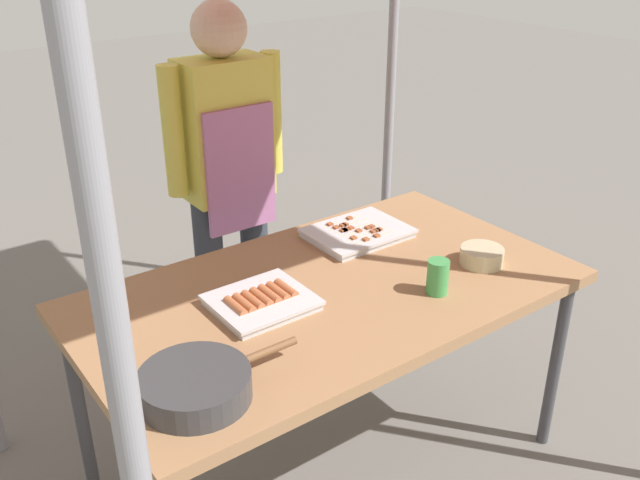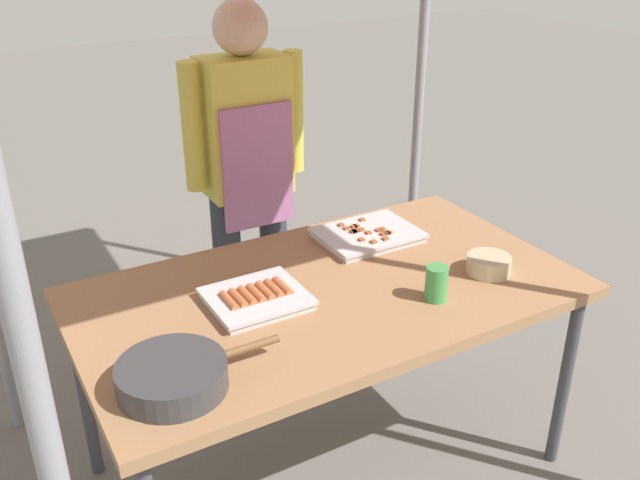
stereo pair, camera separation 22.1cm
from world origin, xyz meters
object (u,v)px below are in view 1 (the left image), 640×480
object	(u,v)px
cooking_wok	(196,384)
vendor_woman	(228,165)
tray_grilled_sausages	(262,302)
tray_meat_skewers	(358,233)
drink_cup_near_edge	(438,277)
condiment_bowl	(482,256)
stall_table	(329,301)

from	to	relation	value
cooking_wok	vendor_woman	xyz separation A→B (m)	(0.69, 1.05, 0.13)
tray_grilled_sausages	cooking_wok	distance (m)	0.45
tray_meat_skewers	drink_cup_near_edge	bearing A→B (deg)	-96.79
condiment_bowl	drink_cup_near_edge	xyz separation A→B (m)	(-0.26, -0.05, 0.03)
stall_table	tray_grilled_sausages	size ratio (longest dim) A/B	5.39
stall_table	cooking_wok	bearing A→B (deg)	-157.61
condiment_bowl	drink_cup_near_edge	bearing A→B (deg)	-169.09
tray_meat_skewers	condiment_bowl	size ratio (longest dim) A/B	2.42
tray_grilled_sausages	condiment_bowl	world-z (taller)	condiment_bowl
condiment_bowl	vendor_woman	size ratio (longest dim) A/B	0.10
cooking_wok	tray_meat_skewers	bearing A→B (deg)	28.03
stall_table	drink_cup_near_edge	world-z (taller)	drink_cup_near_edge
tray_grilled_sausages	drink_cup_near_edge	distance (m)	0.56
tray_grilled_sausages	drink_cup_near_edge	xyz separation A→B (m)	(0.50, -0.25, 0.04)
vendor_woman	tray_meat_skewers	bearing A→B (deg)	111.50
tray_meat_skewers	condiment_bowl	world-z (taller)	condiment_bowl
stall_table	vendor_woman	distance (m)	0.83
stall_table	cooking_wok	distance (m)	0.66
drink_cup_near_edge	vendor_woman	distance (m)	1.05
tray_grilled_sausages	vendor_woman	bearing A→B (deg)	67.02
cooking_wok	stall_table	bearing A→B (deg)	22.39
stall_table	drink_cup_near_edge	distance (m)	0.36
stall_table	tray_meat_skewers	distance (m)	0.40
drink_cup_near_edge	vendor_woman	xyz separation A→B (m)	(-0.17, 1.03, 0.11)
cooking_wok	vendor_woman	size ratio (longest dim) A/B	0.29
tray_grilled_sausages	cooking_wok	bearing A→B (deg)	-142.95
stall_table	condiment_bowl	world-z (taller)	condiment_bowl
tray_meat_skewers	vendor_woman	world-z (taller)	vendor_woman
tray_grilled_sausages	condiment_bowl	bearing A→B (deg)	-15.04
tray_meat_skewers	vendor_woman	bearing A→B (deg)	111.50
vendor_woman	condiment_bowl	bearing A→B (deg)	113.72
vendor_woman	stall_table	bearing A→B (deg)	83.71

